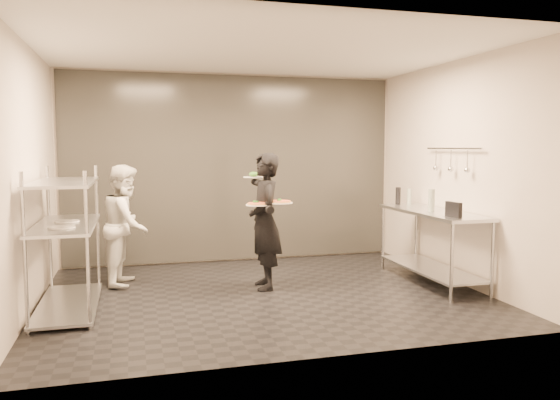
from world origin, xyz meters
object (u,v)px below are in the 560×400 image
object	(u,v)px
pass_rack	(66,237)
bottle_green	(432,200)
chef	(126,225)
salad_plate	(254,175)
pizza_plate_near	(258,204)
pizza_plate_far	(280,202)
bottle_clear	(409,196)
waiter	(265,221)
prep_counter	(432,234)
bottle_dark	(398,196)
pos_monitor	(453,210)

from	to	relation	value
pass_rack	bottle_green	distance (m)	4.28
chef	salad_plate	world-z (taller)	chef
chef	bottle_green	world-z (taller)	chef
pizza_plate_near	pizza_plate_far	size ratio (longest dim) A/B	0.95
salad_plate	bottle_clear	distance (m)	2.33
waiter	bottle_clear	world-z (taller)	waiter
bottle_clear	prep_counter	bearing A→B (deg)	-97.43
pizza_plate_near	pass_rack	bearing A→B (deg)	-176.66
pass_rack	bottle_dark	world-z (taller)	pass_rack
pizza_plate_near	bottle_green	world-z (taller)	bottle_green
pass_rack	pizza_plate_near	size ratio (longest dim) A/B	5.66
salad_plate	pizza_plate_near	bearing A→B (deg)	-96.22
pos_monitor	bottle_green	bearing A→B (deg)	78.68
pizza_plate_near	waiter	bearing A→B (deg)	51.78
pizza_plate_far	pos_monitor	distance (m)	1.99
salad_plate	bottle_clear	size ratio (longest dim) A/B	1.20
waiter	pizza_plate_near	bearing A→B (deg)	-36.03
prep_counter	salad_plate	distance (m)	2.37
bottle_clear	bottle_dark	bearing A→B (deg)	180.00
chef	bottle_dark	distance (m)	3.67
chef	pizza_plate_far	size ratio (longest dim) A/B	5.02
pass_rack	bottle_clear	size ratio (longest dim) A/B	7.38
pizza_plate_far	salad_plate	size ratio (longest dim) A/B	1.15
pos_monitor	bottle_dark	world-z (taller)	bottle_dark
pizza_plate_near	bottle_clear	xyz separation A→B (m)	(2.33, 0.68, -0.02)
prep_counter	waiter	world-z (taller)	waiter
bottle_green	bottle_dark	distance (m)	0.86
pizza_plate_near	pos_monitor	size ratio (longest dim) A/B	1.16
pizza_plate_near	bottle_clear	distance (m)	2.43
waiter	prep_counter	bearing A→B (deg)	84.71
pizza_plate_far	pos_monitor	xyz separation A→B (m)	(1.85, -0.74, -0.06)
waiter	salad_plate	size ratio (longest dim) A/B	6.34
waiter	pizza_plate_near	size ratio (longest dim) A/B	5.82
bottle_green	bottle_clear	distance (m)	0.88
pass_rack	bottle_clear	distance (m)	4.51
prep_counter	bottle_green	distance (m)	0.44
pass_rack	prep_counter	world-z (taller)	pass_rack
bottle_green	bottle_dark	world-z (taller)	bottle_green
waiter	bottle_clear	xyz separation A→B (m)	(2.21, 0.52, 0.21)
pizza_plate_near	salad_plate	world-z (taller)	salad_plate
pos_monitor	bottle_green	world-z (taller)	bottle_green
salad_plate	bottle_green	size ratio (longest dim) A/B	0.93
bottle_green	pizza_plate_near	bearing A→B (deg)	175.17
prep_counter	pizza_plate_near	bearing A→B (deg)	176.93
prep_counter	pizza_plate_far	size ratio (longest dim) A/B	6.02
waiter	bottle_green	xyz separation A→B (m)	(2.05, -0.34, 0.24)
waiter	bottle_dark	distance (m)	2.11
pos_monitor	pizza_plate_far	bearing A→B (deg)	152.91
pass_rack	bottle_dark	bearing A→B (deg)	10.67
prep_counter	pizza_plate_near	xyz separation A→B (m)	(-2.23, 0.12, 0.43)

